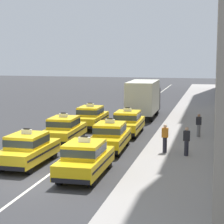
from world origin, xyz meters
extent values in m
plane|color=#353538|center=(0.00, 0.00, 0.00)|extent=(160.00, 160.00, 0.00)
cube|color=silver|center=(0.00, 20.00, 0.00)|extent=(0.14, 80.00, 0.01)
cube|color=#9E9993|center=(5.60, 15.00, 0.07)|extent=(4.00, 90.00, 0.15)
cylinder|color=black|center=(-2.38, 4.21, 0.32)|extent=(0.25, 0.64, 0.64)
cylinder|color=black|center=(-0.90, 4.18, 0.32)|extent=(0.25, 0.64, 0.64)
cylinder|color=black|center=(-2.43, 1.15, 0.32)|extent=(0.25, 0.64, 0.64)
cylinder|color=black|center=(-0.96, 1.12, 0.32)|extent=(0.25, 0.64, 0.64)
cube|color=yellow|center=(-1.67, 2.67, 0.67)|extent=(1.88, 4.53, 0.70)
cube|color=black|center=(-1.67, 2.67, 0.72)|extent=(1.89, 4.17, 0.10)
cube|color=yellow|center=(-1.67, 2.52, 1.34)|extent=(1.64, 2.13, 0.64)
cube|color=#2D3842|center=(-1.67, 2.52, 1.34)|extent=(1.66, 2.15, 0.35)
cube|color=white|center=(-1.67, 2.52, 1.78)|extent=(0.56, 0.13, 0.24)
cube|color=black|center=(-1.67, 2.52, 1.93)|extent=(0.32, 0.12, 0.06)
cube|color=black|center=(-1.63, 4.88, 0.42)|extent=(1.71, 0.17, 0.20)
cube|color=black|center=(-1.71, 0.46, 0.42)|extent=(1.71, 0.17, 0.20)
cylinder|color=black|center=(-2.57, 10.04, 0.32)|extent=(0.26, 0.65, 0.64)
cylinder|color=black|center=(-1.09, 10.08, 0.32)|extent=(0.26, 0.65, 0.64)
cylinder|color=black|center=(-2.49, 6.98, 0.32)|extent=(0.26, 0.65, 0.64)
cylinder|color=black|center=(-1.01, 7.02, 0.32)|extent=(0.26, 0.65, 0.64)
cube|color=yellow|center=(-1.79, 8.53, 0.67)|extent=(1.91, 4.54, 0.70)
cube|color=black|center=(-1.79, 8.53, 0.72)|extent=(1.93, 4.19, 0.10)
cube|color=yellow|center=(-1.79, 8.38, 1.34)|extent=(1.65, 2.14, 0.64)
cube|color=#2D3842|center=(-1.79, 8.38, 1.34)|extent=(1.67, 2.16, 0.35)
cube|color=white|center=(-1.79, 8.38, 1.78)|extent=(0.56, 0.13, 0.24)
cube|color=black|center=(-1.79, 8.38, 1.93)|extent=(0.32, 0.12, 0.06)
cube|color=black|center=(-1.85, 10.74, 0.42)|extent=(1.71, 0.18, 0.20)
cube|color=black|center=(-1.73, 6.32, 0.42)|extent=(1.71, 0.18, 0.20)
cylinder|color=black|center=(-2.39, 15.67, 0.32)|extent=(0.25, 0.64, 0.64)
cylinder|color=black|center=(-0.91, 15.68, 0.32)|extent=(0.25, 0.64, 0.64)
cylinder|color=black|center=(-2.36, 12.61, 0.32)|extent=(0.25, 0.64, 0.64)
cylinder|color=black|center=(-0.88, 12.62, 0.32)|extent=(0.25, 0.64, 0.64)
cube|color=yellow|center=(-1.63, 14.15, 0.67)|extent=(1.84, 4.52, 0.70)
cube|color=black|center=(-1.63, 14.15, 0.72)|extent=(1.86, 4.16, 0.10)
cube|color=yellow|center=(-1.63, 14.00, 1.34)|extent=(1.62, 2.12, 0.64)
cube|color=#2D3842|center=(-1.63, 14.00, 1.34)|extent=(1.64, 2.14, 0.35)
cube|color=white|center=(-1.63, 14.00, 1.78)|extent=(0.56, 0.13, 0.24)
cube|color=black|center=(-1.63, 14.00, 1.93)|extent=(0.32, 0.11, 0.06)
cube|color=black|center=(-1.66, 16.36, 0.42)|extent=(1.71, 0.16, 0.20)
cube|color=black|center=(-1.61, 11.94, 0.42)|extent=(1.71, 0.16, 0.20)
cylinder|color=black|center=(1.01, 2.90, 0.32)|extent=(0.25, 0.64, 0.64)
cylinder|color=black|center=(2.49, 2.92, 0.32)|extent=(0.25, 0.64, 0.64)
cylinder|color=black|center=(1.04, -0.16, 0.32)|extent=(0.25, 0.64, 0.64)
cylinder|color=black|center=(2.52, -0.14, 0.32)|extent=(0.25, 0.64, 0.64)
cube|color=yellow|center=(1.77, 1.38, 0.67)|extent=(1.84, 4.52, 0.70)
cube|color=black|center=(1.77, 1.38, 0.72)|extent=(1.86, 4.16, 0.10)
cube|color=yellow|center=(1.77, 1.23, 1.34)|extent=(1.62, 2.12, 0.64)
cube|color=#2D3842|center=(1.77, 1.23, 1.34)|extent=(1.64, 2.14, 0.35)
cube|color=white|center=(1.77, 1.23, 1.78)|extent=(0.56, 0.13, 0.24)
cube|color=black|center=(1.77, 1.23, 1.93)|extent=(0.32, 0.11, 0.06)
cube|color=black|center=(1.75, 3.59, 0.42)|extent=(1.71, 0.16, 0.20)
cube|color=black|center=(1.79, -0.83, 0.42)|extent=(1.71, 0.16, 0.20)
cylinder|color=black|center=(0.84, 8.44, 0.32)|extent=(0.27, 0.65, 0.64)
cylinder|color=black|center=(2.31, 8.50, 0.32)|extent=(0.27, 0.65, 0.64)
cylinder|color=black|center=(0.96, 5.39, 0.32)|extent=(0.27, 0.65, 0.64)
cylinder|color=black|center=(2.44, 5.45, 0.32)|extent=(0.27, 0.65, 0.64)
cube|color=yellow|center=(1.64, 6.94, 0.67)|extent=(1.98, 4.57, 0.70)
cube|color=black|center=(1.64, 6.94, 0.72)|extent=(1.99, 4.21, 0.10)
cube|color=yellow|center=(1.64, 6.79, 1.34)|extent=(1.68, 2.16, 0.64)
cube|color=#2D3842|center=(1.64, 6.79, 1.34)|extent=(1.70, 2.18, 0.35)
cube|color=white|center=(1.64, 6.79, 1.78)|extent=(0.56, 0.14, 0.24)
cube|color=black|center=(1.64, 6.79, 1.93)|extent=(0.32, 0.12, 0.06)
cube|color=black|center=(1.55, 9.15, 0.42)|extent=(1.71, 0.21, 0.20)
cube|color=black|center=(1.73, 4.74, 0.42)|extent=(1.71, 0.21, 0.20)
cylinder|color=black|center=(0.88, 13.67, 0.32)|extent=(0.25, 0.65, 0.64)
cylinder|color=black|center=(2.36, 13.70, 0.32)|extent=(0.25, 0.65, 0.64)
cylinder|color=black|center=(0.95, 10.61, 0.32)|extent=(0.25, 0.65, 0.64)
cylinder|color=black|center=(2.43, 10.65, 0.32)|extent=(0.25, 0.65, 0.64)
cube|color=yellow|center=(1.65, 12.16, 0.67)|extent=(1.91, 4.54, 0.70)
cube|color=black|center=(1.65, 12.16, 0.72)|extent=(1.92, 4.18, 0.10)
cube|color=yellow|center=(1.66, 12.01, 1.34)|extent=(1.65, 2.14, 0.64)
cube|color=#2D3842|center=(1.66, 12.01, 1.34)|extent=(1.67, 2.16, 0.35)
cube|color=white|center=(1.66, 12.01, 1.78)|extent=(0.56, 0.13, 0.24)
cube|color=black|center=(1.66, 12.01, 1.93)|extent=(0.32, 0.12, 0.06)
cube|color=black|center=(1.60, 14.37, 0.42)|extent=(1.71, 0.18, 0.20)
cube|color=black|center=(1.71, 9.95, 0.42)|extent=(1.71, 0.18, 0.20)
cylinder|color=black|center=(0.50, 21.91, 0.32)|extent=(0.25, 0.64, 0.64)
cylinder|color=black|center=(2.40, 21.94, 0.32)|extent=(0.25, 0.64, 0.64)
cylinder|color=black|center=(0.55, 18.01, 0.32)|extent=(0.25, 0.64, 0.64)
cylinder|color=black|center=(2.45, 18.04, 0.32)|extent=(0.25, 0.64, 0.64)
cube|color=black|center=(1.44, 22.91, 1.37)|extent=(2.13, 2.22, 2.10)
cube|color=#2D3842|center=(1.43, 23.98, 1.67)|extent=(1.93, 0.08, 0.76)
cube|color=beige|center=(1.48, 19.65, 1.92)|extent=(2.36, 5.23, 2.70)
cylinder|color=slate|center=(6.57, 11.63, 0.56)|extent=(0.24, 0.24, 0.82)
cube|color=black|center=(6.57, 11.63, 1.23)|extent=(0.36, 0.22, 0.52)
sphere|color=#9E7051|center=(6.57, 11.63, 1.60)|extent=(0.20, 0.20, 0.20)
cylinder|color=#23232D|center=(6.14, 6.02, 0.56)|extent=(0.24, 0.24, 0.83)
cube|color=black|center=(6.14, 6.02, 1.26)|extent=(0.36, 0.22, 0.55)
sphere|color=tan|center=(6.14, 6.02, 1.64)|extent=(0.20, 0.20, 0.20)
cylinder|color=#23232D|center=(4.90, 6.49, 0.59)|extent=(0.24, 0.24, 0.88)
cube|color=orange|center=(4.90, 6.49, 1.29)|extent=(0.36, 0.22, 0.54)
sphere|color=beige|center=(4.90, 6.49, 1.67)|extent=(0.20, 0.20, 0.20)
camera|label=1|loc=(7.57, -17.77, 5.82)|focal=70.35mm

